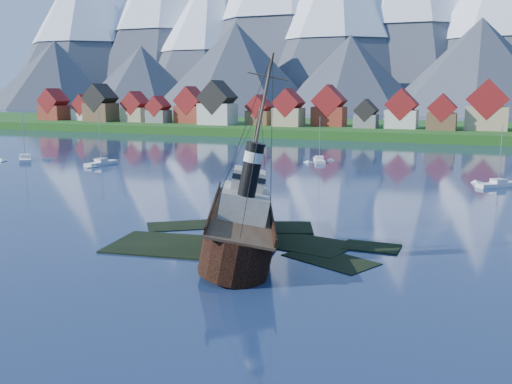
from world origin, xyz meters
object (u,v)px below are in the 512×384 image
at_px(sailboat_b, 101,164).
at_px(sailboat_c, 319,161).
at_px(sailboat_d, 498,185).
at_px(sailboat_a, 25,159).
at_px(tugboat_wreck, 240,222).

xyz_separation_m(sailboat_b, sailboat_c, (43.80, 23.82, -0.06)).
bearing_deg(sailboat_c, sailboat_b, -172.26).
xyz_separation_m(sailboat_c, sailboat_d, (38.37, -21.81, 0.01)).
height_order(sailboat_a, sailboat_d, sailboat_a).
xyz_separation_m(sailboat_a, sailboat_b, (21.90, -0.01, 0.02)).
bearing_deg(sailboat_b, tugboat_wreck, -37.25).
bearing_deg(sailboat_c, sailboat_d, -50.42).
height_order(tugboat_wreck, sailboat_a, tugboat_wreck).
bearing_deg(sailboat_c, sailboat_a, 179.12).
relative_size(sailboat_a, sailboat_d, 1.11).
distance_m(sailboat_b, sailboat_c, 49.86).
distance_m(tugboat_wreck, sailboat_d, 58.56).
bearing_deg(sailboat_b, sailboat_c, 33.37).
bearing_deg(tugboat_wreck, sailboat_a, 124.92).
bearing_deg(tugboat_wreck, sailboat_b, 115.75).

